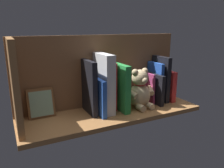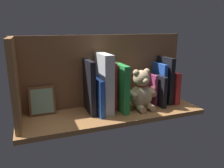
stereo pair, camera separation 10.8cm
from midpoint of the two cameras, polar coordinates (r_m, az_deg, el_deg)
The scene contains 15 objects.
ground_plane at distance 113.09cm, azimuth 2.76°, elevation -7.63°, with size 91.23×29.32×2.20cm, color #9E6B3D.
shelf_back_panel at distance 118.32cm, azimuth 0.49°, elevation 3.49°, with size 91.23×1.50×37.62cm, color brown.
shelf_side_divider at distance 98.53cm, azimuth -21.05°, elevation 0.18°, with size 2.40×23.32×37.62cm, color #9E6B3D.
book_0 at distance 131.12cm, azimuth 17.11°, elevation -0.62°, with size 3.01×15.37×17.28cm, color red.
book_1 at distance 128.25cm, azimuth 15.85°, elevation 1.03°, with size 2.55×14.60×25.47cm, color black.
book_2 at distance 127.45cm, azimuth 14.42°, elevation 0.26°, with size 2.06×12.96×22.09cm, color blue.
book_3 at distance 124.60cm, azimuth 13.84°, elevation -1.35°, with size 2.15×17.76×16.55cm, color black.
book_4 at distance 124.95cm, azimuth 12.29°, elevation -1.14°, with size 1.21×13.27×16.85cm, color #B23F72.
teddy_bear at distance 115.97cm, azimuth 10.28°, elevation -1.89°, with size 16.90×13.63×20.84cm.
book_5 at distance 112.45cm, azimuth 4.77°, elevation -0.80°, with size 3.07×18.73×23.76cm, color green.
book_6 at distance 113.80cm, azimuth 2.42°, elevation -0.38°, with size 2.41×12.15×24.49cm, color red.
dictionary_thick_white at distance 109.35cm, azimuth 0.81°, elevation 0.26°, with size 4.65×16.93×29.12cm, color white.
book_7 at distance 108.71cm, azimuth -1.15°, elevation -2.92°, with size 2.20×18.80×17.85cm, color blue.
book_8 at distance 108.02cm, azimuth -3.06°, elevation -0.74°, with size 2.47×15.53×26.24cm, color black.
picture_frame_leaning at distance 110.53cm, azimuth -14.98°, elevation -4.26°, with size 12.30×4.56×14.01cm.
Camera 2 is at (37.04, 97.93, 41.99)cm, focal length 35.36 mm.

